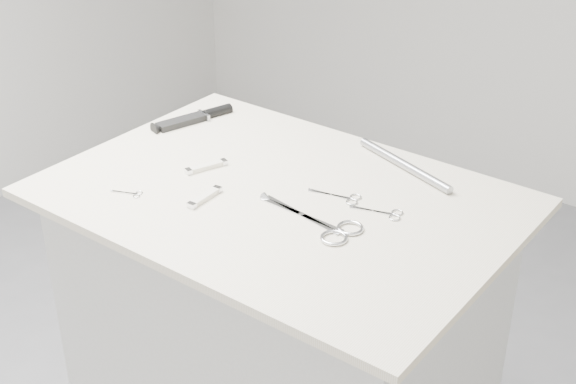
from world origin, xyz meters
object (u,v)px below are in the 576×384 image
Objects in this scene: plinth at (280,361)px; pocket_knife_a at (206,166)px; embroidery_scissors_a at (344,197)px; pocket_knife_b at (205,197)px; tiny_scissors at (131,193)px; embroidery_scissors_b at (385,213)px; metal_rail at (404,165)px; large_shears at (327,226)px; sheathed_knife at (198,117)px.

pocket_knife_a is at bearing -177.96° from plinth.
pocket_knife_a is (-0.33, -0.08, 0.00)m from embroidery_scissors_a.
tiny_scissors is at bearing 116.20° from pocket_knife_b.
metal_rail is (-0.07, 0.20, 0.01)m from embroidery_scissors_b.
pocket_knife_b is at bearing 6.13° from tiny_scissors.
large_shears is 0.37m from pocket_knife_a.
embroidery_scissors_b is (0.23, 0.06, 0.47)m from plinth.
sheathed_knife reaches higher than tiny_scissors.
metal_rail reaches higher than embroidery_scissors_a.
large_shears is at bearing -88.77° from metal_rail.
tiny_scissors is 0.33× the size of sheathed_knife.
pocket_knife_a is at bearing 173.44° from embroidery_scissors_b.
large_shears is 0.32m from metal_rail.
plinth is 0.66m from sheathed_knife.
large_shears is 2.10× the size of embroidery_scissors_a.
embroidery_scissors_a is (0.12, 0.07, 0.47)m from plinth.
embroidery_scissors_a is at bearing 12.06° from tiny_scissors.
pocket_knife_a reaches higher than large_shears.
large_shears is 0.62m from sheathed_knife.
tiny_scissors reaches higher than plinth.
sheathed_knife reaches higher than pocket_knife_a.
sheathed_knife is (-0.57, 0.24, 0.00)m from large_shears.
tiny_scissors is 0.17m from pocket_knife_b.
sheathed_knife is (-0.15, 0.38, 0.01)m from tiny_scissors.
pocket_knife_b is at bearing -124.98° from metal_rail.
metal_rail reaches higher than pocket_knife_b.
pocket_knife_b is at bearing -168.06° from embroidery_scissors_b.
plinth is 0.49m from embroidery_scissors_a.
pocket_knife_b is (0.30, -0.30, -0.00)m from sheathed_knife.
pocket_knife_b is (-0.34, -0.18, 0.00)m from embroidery_scissors_b.
pocket_knife_a is 1.04× the size of pocket_knife_b.
sheathed_knife is (-0.64, 0.12, 0.01)m from embroidery_scissors_b.
embroidery_scissors_a is 1.14× the size of pocket_knife_a.
embroidery_scissors_a is 1.68× the size of tiny_scissors.
pocket_knife_b is at bearing -118.72° from sheathed_knife.
large_shears reaches higher than embroidery_scissors_b.
embroidery_scissors_a is 0.54m from sheathed_knife.
embroidery_scissors_b is at bearing -59.47° from pocket_knife_a.
embroidery_scissors_b is 0.52× the size of sheathed_knife.
large_shears is 0.13m from embroidery_scissors_a.
embroidery_scissors_b reaches higher than plinth.
sheathed_knife is at bearing 153.36° from embroidery_scissors_b.
plinth is at bearing -97.74° from sheathed_knife.
large_shears is at bearing -18.09° from plinth.
metal_rail is at bearing -37.67° from pocket_knife_b.
embroidery_scissors_b and tiny_scissors have the same top height.
sheathed_knife reaches higher than embroidery_scissors_b.
embroidery_scissors_a is 0.55× the size of sheathed_knife.
embroidery_scissors_a and embroidery_scissors_b have the same top height.
metal_rail is at bearing 25.52° from tiny_scissors.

